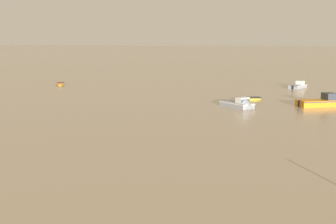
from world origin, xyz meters
name	(u,v)px	position (x,y,z in m)	size (l,w,h in m)	color
rowboat_moored_0	(60,84)	(-13.51, 57.46, 0.15)	(2.40, 3.71, 0.55)	gold
rowboat_moored_1	(249,99)	(18.78, 44.21, 0.15)	(3.62, 2.19, 0.54)	gold
motorboat_moored_2	(299,86)	(26.12, 61.15, 0.25)	(3.36, 4.61, 1.67)	gray
motorboat_moored_3	(241,106)	(18.19, 37.04, 0.29)	(4.74, 4.76, 1.90)	gray
motorboat_moored_4	(327,103)	(28.10, 40.76, 0.35)	(6.47, 4.53, 2.34)	orange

